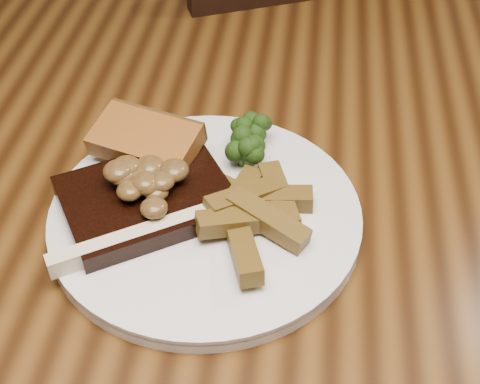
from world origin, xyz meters
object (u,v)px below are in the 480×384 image
Objects in this scene: plate at (206,217)px; steak at (147,200)px; dining_table at (252,266)px; chair_far at (285,117)px; garlic_bread at (147,155)px; potato_wedges at (258,217)px.

steak is (-0.05, -0.00, 0.02)m from plate.
chair_far reaches higher than dining_table.
potato_wedges is at bearing -14.83° from garlic_bread.
garlic_bread is (-0.11, 0.03, 0.12)m from dining_table.
potato_wedges reaches higher than dining_table.
potato_wedges reaches higher than plate.
garlic_bread reaches higher than plate.
potato_wedges is (0.00, -0.58, 0.33)m from chair_far.
steak reaches higher than plate.
chair_far is 2.84× the size of plate.
plate is at bearing 61.43° from chair_far.
dining_table is at bearing -14.18° from steak.
dining_table is 0.15m from steak.
steak is at bearing -179.15° from plate.
potato_wedges is at bearing -37.77° from steak.
garlic_bread is at bearing 53.42° from chair_far.
chair_far reaches higher than potato_wedges.
garlic_bread is at bearing 70.57° from steak.
potato_wedges reaches higher than garlic_bread.
steak is at bearing 56.12° from chair_far.
chair_far is 8.03× the size of garlic_bread.
dining_table is 0.11m from plate.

